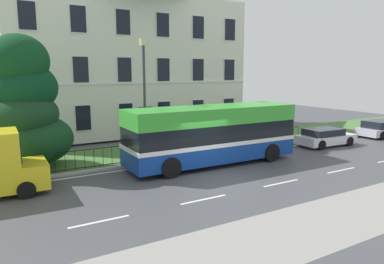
# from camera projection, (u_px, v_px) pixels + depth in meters

# --- Properties ---
(ground_plane) EXTENTS (60.00, 56.00, 0.18)m
(ground_plane) POSITION_uv_depth(u_px,v_px,m) (208.00, 175.00, 16.95)
(ground_plane) COLOR #45464C
(georgian_townhouse) EXTENTS (17.75, 11.09, 11.46)m
(georgian_townhouse) POSITION_uv_depth(u_px,v_px,m) (118.00, 58.00, 29.34)
(georgian_townhouse) COLOR silver
(georgian_townhouse) RESTS_ON ground_plane
(iron_verge_railing) EXTENTS (17.21, 0.04, 0.97)m
(iron_verge_railing) POSITION_uv_depth(u_px,v_px,m) (190.00, 146.00, 20.28)
(iron_verge_railing) COLOR black
(iron_verge_railing) RESTS_ON ground_plane
(evergreen_tree) EXTENTS (3.83, 3.78, 6.41)m
(evergreen_tree) POSITION_uv_depth(u_px,v_px,m) (26.00, 108.00, 17.14)
(evergreen_tree) COLOR #423328
(evergreen_tree) RESTS_ON ground_plane
(single_decker_bus) EXTENTS (9.24, 2.75, 3.01)m
(single_decker_bus) POSITION_uv_depth(u_px,v_px,m) (212.00, 134.00, 18.64)
(single_decker_bus) COLOR navy
(single_decker_bus) RESTS_ON ground_plane
(parked_hatchback_00) EXTENTS (4.02, 2.01, 1.13)m
(parked_hatchback_00) POSITION_uv_depth(u_px,v_px,m) (325.00, 137.00, 23.41)
(parked_hatchback_00) COLOR silver
(parked_hatchback_00) RESTS_ON ground_plane
(parked_hatchback_01) EXTENTS (4.20, 1.88, 1.19)m
(parked_hatchback_01) POSITION_uv_depth(u_px,v_px,m) (382.00, 128.00, 26.75)
(parked_hatchback_01) COLOR silver
(parked_hatchback_01) RESTS_ON ground_plane
(street_lamp_post) EXTENTS (0.36, 0.24, 6.39)m
(street_lamp_post) POSITION_uv_depth(u_px,v_px,m) (144.00, 90.00, 19.50)
(street_lamp_post) COLOR #333338
(street_lamp_post) RESTS_ON ground_plane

